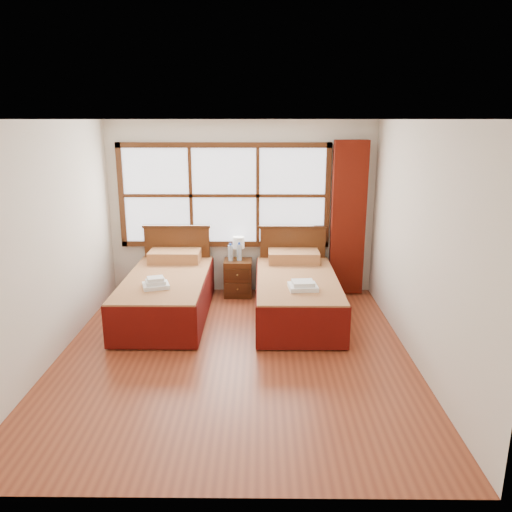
{
  "coord_description": "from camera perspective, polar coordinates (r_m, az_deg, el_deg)",
  "views": [
    {
      "loc": [
        0.3,
        -5.21,
        2.6
      ],
      "look_at": [
        0.24,
        0.7,
        0.98
      ],
      "focal_mm": 35.0,
      "sensor_mm": 36.0,
      "label": 1
    }
  ],
  "objects": [
    {
      "name": "floor",
      "position": [
        5.83,
        -2.46,
        -11.15
      ],
      "size": [
        4.5,
        4.5,
        0.0
      ],
      "primitive_type": "plane",
      "color": "brown",
      "rests_on": "ground"
    },
    {
      "name": "towels_left",
      "position": [
        6.37,
        -11.39,
        -3.08
      ],
      "size": [
        0.39,
        0.36,
        0.13
      ],
      "rotation": [
        0.0,
        0.0,
        0.31
      ],
      "color": "white",
      "rests_on": "bed_left"
    },
    {
      "name": "wall_left",
      "position": [
        5.84,
        -22.62,
        1.29
      ],
      "size": [
        0.0,
        4.5,
        4.5
      ],
      "primitive_type": "plane",
      "rotation": [
        1.57,
        0.0,
        1.57
      ],
      "color": "silver",
      "rests_on": "floor"
    },
    {
      "name": "ceiling",
      "position": [
        5.22,
        -2.8,
        15.33
      ],
      "size": [
        4.5,
        4.5,
        0.0
      ],
      "primitive_type": "plane",
      "rotation": [
        3.14,
        0.0,
        0.0
      ],
      "color": "white",
      "rests_on": "wall_back"
    },
    {
      "name": "bed_right",
      "position": [
        6.82,
        4.63,
        -4.22
      ],
      "size": [
        1.09,
        2.11,
        1.06
      ],
      "color": "#3B1D0C",
      "rests_on": "floor"
    },
    {
      "name": "bottle_far",
      "position": [
        7.46,
        -1.93,
        0.44
      ],
      "size": [
        0.07,
        0.07,
        0.28
      ],
      "color": "#A5BFD4",
      "rests_on": "nightstand"
    },
    {
      "name": "bed_left",
      "position": [
        6.92,
        -10.09,
        -4.12
      ],
      "size": [
        1.09,
        2.11,
        1.06
      ],
      "color": "#3B1D0C",
      "rests_on": "floor"
    },
    {
      "name": "bottle_near",
      "position": [
        7.45,
        -2.94,
        0.37
      ],
      "size": [
        0.07,
        0.07,
        0.27
      ],
      "color": "#A5BFD4",
      "rests_on": "nightstand"
    },
    {
      "name": "lamp",
      "position": [
        7.52,
        -2.01,
        1.47
      ],
      "size": [
        0.18,
        0.18,
        0.34
      ],
      "color": "gold",
      "rests_on": "nightstand"
    },
    {
      "name": "nightstand",
      "position": [
        7.58,
        -2.07,
        -2.52
      ],
      "size": [
        0.42,
        0.41,
        0.55
      ],
      "color": "#4A2510",
      "rests_on": "floor"
    },
    {
      "name": "towels_right",
      "position": [
        6.22,
        5.38,
        -3.39
      ],
      "size": [
        0.38,
        0.34,
        0.1
      ],
      "rotation": [
        0.0,
        0.0,
        0.09
      ],
      "color": "white",
      "rests_on": "bed_right"
    },
    {
      "name": "wall_back",
      "position": [
        7.58,
        -1.7,
        5.46
      ],
      "size": [
        4.0,
        0.0,
        4.0
      ],
      "primitive_type": "plane",
      "rotation": [
        1.57,
        0.0,
        0.0
      ],
      "color": "silver",
      "rests_on": "floor"
    },
    {
      "name": "wall_right",
      "position": [
        5.63,
        18.15,
        1.23
      ],
      "size": [
        0.0,
        4.5,
        4.5
      ],
      "primitive_type": "plane",
      "rotation": [
        1.57,
        0.0,
        -1.57
      ],
      "color": "silver",
      "rests_on": "floor"
    },
    {
      "name": "curtain",
      "position": [
        7.57,
        10.49,
        4.2
      ],
      "size": [
        0.5,
        0.16,
        2.3
      ],
      "primitive_type": "cube",
      "color": "#5D1409",
      "rests_on": "wall_back"
    },
    {
      "name": "window",
      "position": [
        7.52,
        -3.64,
        6.91
      ],
      "size": [
        3.16,
        0.06,
        1.56
      ],
      "color": "white",
      "rests_on": "wall_back"
    }
  ]
}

